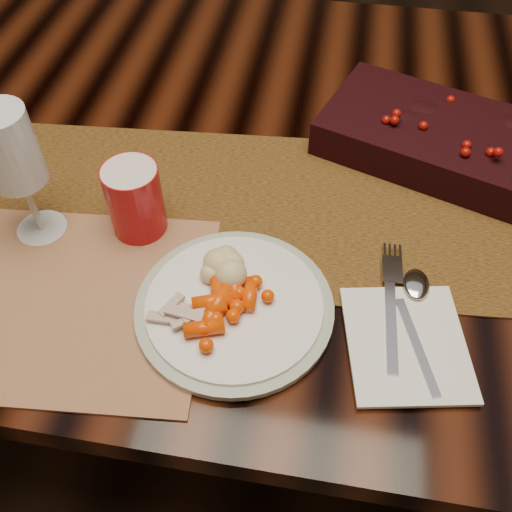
% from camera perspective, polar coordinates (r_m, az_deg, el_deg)
% --- Properties ---
extents(floor, '(5.00, 5.00, 0.00)m').
position_cam_1_polar(floor, '(1.50, 2.19, -12.05)').
color(floor, black).
rests_on(floor, ground).
extents(dining_table, '(1.80, 1.00, 0.75)m').
position_cam_1_polar(dining_table, '(1.19, 2.72, -3.58)').
color(dining_table, black).
rests_on(dining_table, floor).
extents(table_runner, '(1.58, 0.45, 0.00)m').
position_cam_1_polar(table_runner, '(0.81, 5.94, 4.45)').
color(table_runner, '#431F07').
rests_on(table_runner, dining_table).
extents(centerpiece, '(0.42, 0.30, 0.07)m').
position_cam_1_polar(centerpiece, '(0.92, 18.82, 11.22)').
color(centerpiece, black).
rests_on(centerpiece, table_runner).
extents(placemat_main, '(0.42, 0.32, 0.00)m').
position_cam_1_polar(placemat_main, '(0.76, -20.08, -4.00)').
color(placemat_main, brown).
rests_on(placemat_main, dining_table).
extents(dinner_plate, '(0.26, 0.26, 0.01)m').
position_cam_1_polar(dinner_plate, '(0.69, -2.18, -5.05)').
color(dinner_plate, white).
rests_on(dinner_plate, placemat_main).
extents(baby_carrots, '(0.12, 0.11, 0.02)m').
position_cam_1_polar(baby_carrots, '(0.67, -0.66, -5.30)').
color(baby_carrots, '#E33F01').
rests_on(baby_carrots, dinner_plate).
extents(mashed_potatoes, '(0.08, 0.07, 0.04)m').
position_cam_1_polar(mashed_potatoes, '(0.70, -2.82, -0.82)').
color(mashed_potatoes, '#E8CE81').
rests_on(mashed_potatoes, dinner_plate).
extents(turkey_shreds, '(0.09, 0.08, 0.02)m').
position_cam_1_polar(turkey_shreds, '(0.67, -7.29, -6.04)').
color(turkey_shreds, tan).
rests_on(turkey_shreds, dinner_plate).
extents(napkin, '(0.16, 0.18, 0.01)m').
position_cam_1_polar(napkin, '(0.69, 14.79, -8.42)').
color(napkin, white).
rests_on(napkin, placemat_main).
extents(fork, '(0.03, 0.17, 0.00)m').
position_cam_1_polar(fork, '(0.71, 13.39, -5.26)').
color(fork, silver).
rests_on(fork, napkin).
extents(spoon, '(0.08, 0.17, 0.00)m').
position_cam_1_polar(spoon, '(0.70, 15.75, -6.69)').
color(spoon, silver).
rests_on(spoon, napkin).
extents(red_cup, '(0.08, 0.08, 0.10)m').
position_cam_1_polar(red_cup, '(0.77, -12.01, 5.53)').
color(red_cup, '#AE1015').
rests_on(red_cup, placemat_main).
extents(wine_glass, '(0.08, 0.08, 0.19)m').
position_cam_1_polar(wine_glass, '(0.78, -22.48, 7.30)').
color(wine_glass, silver).
rests_on(wine_glass, dining_table).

